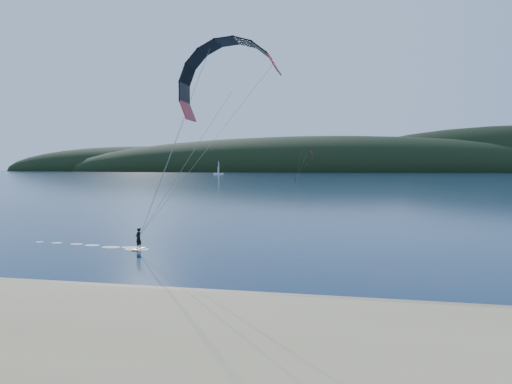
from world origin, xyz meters
TOP-DOWN VIEW (x-y plane):
  - ground at (0.00, 0.00)m, footprint 1800.00×1800.00m
  - wet_sand at (0.00, 4.50)m, footprint 220.00×2.50m
  - headland at (0.63, 745.28)m, footprint 1200.00×310.00m
  - kitesurfer_near at (0.83, 12.27)m, footprint 23.20×7.41m
  - kitesurfer_far at (-12.65, 205.27)m, footprint 10.12×8.05m
  - sailboat at (-113.51, 401.71)m, footprint 9.53×6.30m

SIDE VIEW (x-z plane):
  - ground at x=0.00m, z-range 0.00..0.00m
  - headland at x=0.63m, z-range -70.00..70.00m
  - wet_sand at x=0.00m, z-range 0.00..0.10m
  - sailboat at x=-113.51m, z-range -5.67..7.63m
  - kitesurfer_near at x=0.83m, z-range 3.30..18.46m
  - kitesurfer_far at x=-12.65m, z-range 4.45..18.89m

